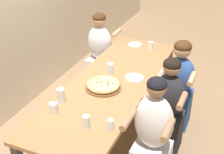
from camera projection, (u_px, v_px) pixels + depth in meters
ground_plane at (112, 135)px, 3.78m from camera, size 18.00×18.00×0.00m
dining_table at (112, 87)px, 3.45m from camera, size 2.55×0.83×0.75m
pizza_board_main at (103, 85)px, 3.27m from camera, size 0.38×0.38×0.07m
empty_plate_a at (134, 78)px, 3.47m from camera, size 0.21×0.21×0.02m
empty_plate_b at (135, 44)px, 4.31m from camera, size 0.18×0.18×0.02m
cocktail_glass_blue at (54, 108)px, 2.88m from camera, size 0.08×0.08×0.12m
drinking_glass_a at (110, 69)px, 3.51m from camera, size 0.07×0.07×0.14m
drinking_glass_b at (86, 122)px, 2.67m from camera, size 0.06×0.06×0.12m
drinking_glass_c at (111, 126)px, 2.65m from camera, size 0.06×0.06×0.10m
drinking_glass_d at (61, 95)px, 3.02m from camera, size 0.08×0.08×0.15m
drinking_glass_e at (150, 46)px, 4.13m from camera, size 0.07×0.07×0.12m
diner_near_midright at (178, 88)px, 3.75m from camera, size 0.51×0.40×1.13m
diner_far_right at (100, 55)px, 4.58m from camera, size 0.51×0.40×1.15m
diner_near_midleft at (152, 140)px, 2.88m from camera, size 0.51×0.40×1.19m
diner_near_center at (167, 111)px, 3.34m from camera, size 0.51×0.40×1.13m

